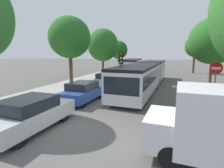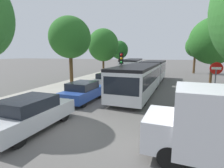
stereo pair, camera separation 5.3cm
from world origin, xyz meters
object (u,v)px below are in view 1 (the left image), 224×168
object	(u,v)px
queued_car_silver	(30,114)
tree_right_mid	(213,42)
no_entry_sign	(215,78)
tree_left_distant	(119,50)
tree_left_mid	(71,39)
city_bus_rear	(132,65)
traffic_light	(121,64)
queued_car_white	(107,80)
tree_right_far	(195,47)
queued_car_blue	(83,91)
articulated_bus	(146,73)
tree_left_far	(103,45)

from	to	relation	value
queued_car_silver	tree_right_mid	bearing A→B (deg)	-30.88
no_entry_sign	tree_left_distant	distance (m)	25.29
no_entry_sign	tree_left_mid	bearing A→B (deg)	-110.87
city_bus_rear	traffic_light	world-z (taller)	traffic_light
no_entry_sign	tree_right_mid	world-z (taller)	tree_right_mid
queued_car_white	tree_right_far	size ratio (longest dim) A/B	0.64
queued_car_blue	traffic_light	world-z (taller)	traffic_light
queued_car_blue	no_entry_sign	world-z (taller)	no_entry_sign
traffic_light	no_entry_sign	distance (m)	6.48
no_entry_sign	tree_right_far	world-z (taller)	tree_right_far
articulated_bus	queued_car_silver	bearing A→B (deg)	-13.71
tree_left_far	tree_right_mid	distance (m)	14.45
tree_right_mid	tree_right_far	xyz separation A→B (m)	(-0.05, 12.23, -0.01)
queued_car_white	no_entry_sign	size ratio (longest dim) A/B	1.46
no_entry_sign	queued_car_blue	bearing A→B (deg)	-84.93
tree_left_far	tree_left_distant	xyz separation A→B (m)	(0.11, 8.54, -0.64)
tree_left_distant	tree_right_mid	distance (m)	18.88
tree_left_distant	tree_right_far	distance (m)	13.59
tree_right_far	no_entry_sign	bearing A→B (deg)	-94.22
tree_left_distant	traffic_light	bearing A→B (deg)	-74.09
tree_left_mid	tree_left_distant	world-z (taller)	tree_left_mid
city_bus_rear	tree_left_mid	world-z (taller)	tree_left_mid
articulated_bus	city_bus_rear	distance (m)	11.63
tree_left_distant	tree_right_mid	bearing A→B (deg)	-43.86
queued_car_white	tree_left_mid	distance (m)	5.59
queued_car_white	tree_right_mid	xyz separation A→B (m)	(10.08, 4.10, 3.79)
city_bus_rear	tree_right_mid	size ratio (longest dim) A/B	1.63
articulated_bus	queued_car_white	world-z (taller)	articulated_bus
tree_left_far	city_bus_rear	bearing A→B (deg)	41.92
articulated_bus	tree_left_far	size ratio (longest dim) A/B	2.33
queued_car_blue	articulated_bus	bearing A→B (deg)	-24.90
traffic_light	tree_left_far	world-z (taller)	tree_left_far
articulated_bus	queued_car_white	xyz separation A→B (m)	(-3.76, -0.98, -0.68)
queued_car_silver	tree_right_far	bearing A→B (deg)	-17.07
tree_left_mid	city_bus_rear	bearing A→B (deg)	72.37
queued_car_white	no_entry_sign	distance (m)	9.89
articulated_bus	tree_left_far	bearing A→B (deg)	-132.46
queued_car_silver	tree_left_distant	bearing A→B (deg)	10.54
tree_left_far	tree_left_distant	world-z (taller)	tree_left_far
no_entry_sign	tree_left_mid	size ratio (longest dim) A/B	0.40
tree_right_mid	queued_car_blue	bearing A→B (deg)	-135.13
city_bus_rear	tree_right_far	xyz separation A→B (m)	(9.87, 4.29, 3.07)
queued_car_blue	no_entry_sign	size ratio (longest dim) A/B	1.44
tree_left_mid	no_entry_sign	bearing A→B (deg)	-20.87
city_bus_rear	traffic_light	xyz separation A→B (m)	(2.11, -15.22, 1.09)
queued_car_blue	tree_left_mid	distance (m)	7.87
queued_car_blue	tree_left_far	world-z (taller)	tree_left_far
tree_left_far	tree_right_mid	xyz separation A→B (m)	(13.72, -4.53, -0.10)
tree_right_mid	no_entry_sign	bearing A→B (deg)	-100.12
tree_right_mid	articulated_bus	bearing A→B (deg)	-153.75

